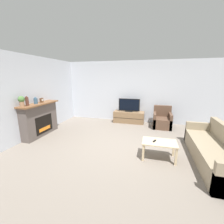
% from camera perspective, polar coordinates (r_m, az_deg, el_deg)
% --- Properties ---
extents(ground_plane, '(24.00, 24.00, 0.00)m').
position_cam_1_polar(ground_plane, '(4.49, 2.75, -13.26)').
color(ground_plane, slate).
extents(wall_back, '(12.00, 0.06, 2.70)m').
position_cam_1_polar(wall_back, '(6.83, 8.04, 7.61)').
color(wall_back, silver).
rests_on(wall_back, ground).
extents(wall_left, '(0.06, 12.00, 2.70)m').
position_cam_1_polar(wall_left, '(5.58, -29.59, 4.80)').
color(wall_left, silver).
rests_on(wall_left, ground).
extents(fireplace, '(0.44, 1.56, 1.14)m').
position_cam_1_polar(fireplace, '(5.76, -25.76, -2.43)').
color(fireplace, '#564C47').
rests_on(fireplace, ground).
extents(mantel_vase_left, '(0.10, 0.10, 0.30)m').
position_cam_1_polar(mantel_vase_left, '(5.28, -29.66, 3.61)').
color(mantel_vase_left, '#512D23').
rests_on(mantel_vase_left, fireplace).
extents(mantel_vase_centre_left, '(0.12, 0.12, 0.23)m').
position_cam_1_polar(mantel_vase_centre_left, '(5.53, -27.09, 3.86)').
color(mantel_vase_centre_left, '#385670').
rests_on(mantel_vase_centre_left, fireplace).
extents(mantel_clock, '(0.08, 0.11, 0.15)m').
position_cam_1_polar(mantel_clock, '(5.74, -25.26, 4.07)').
color(mantel_clock, brown).
rests_on(mantel_clock, fireplace).
extents(potted_plant, '(0.18, 0.18, 0.32)m').
position_cam_1_polar(potted_plant, '(5.14, -31.22, 3.71)').
color(potted_plant, '#936B4C').
rests_on(potted_plant, fireplace).
extents(tv_stand, '(1.33, 0.49, 0.50)m').
position_cam_1_polar(tv_stand, '(6.74, 6.41, -1.92)').
color(tv_stand, brown).
rests_on(tv_stand, ground).
extents(tv, '(0.92, 0.18, 0.57)m').
position_cam_1_polar(tv, '(6.62, 6.52, 2.42)').
color(tv, black).
rests_on(tv, tv_stand).
extents(armchair, '(0.70, 0.76, 0.85)m').
position_cam_1_polar(armchair, '(6.40, 18.54, -3.10)').
color(armchair, brown).
rests_on(armchair, ground).
extents(coffee_table, '(0.82, 0.51, 0.45)m').
position_cam_1_polar(coffee_table, '(3.95, 17.60, -11.66)').
color(coffee_table, '#CCB289').
rests_on(coffee_table, ground).
extents(remote, '(0.09, 0.15, 0.02)m').
position_cam_1_polar(remote, '(3.91, 15.90, -10.55)').
color(remote, black).
rests_on(remote, coffee_table).
extents(couch, '(0.81, 2.44, 0.84)m').
position_cam_1_polar(couch, '(4.38, 34.88, -12.36)').
color(couch, gray).
rests_on(couch, ground).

